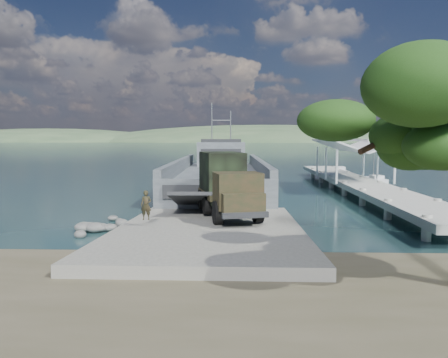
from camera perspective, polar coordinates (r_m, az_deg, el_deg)
ground at (r=25.40m, az=-1.70°, el=-6.81°), size 1400.00×1400.00×0.00m
boat_ramp at (r=24.37m, az=-1.86°, el=-6.73°), size 10.00×18.00×0.50m
shoreline_rocks at (r=27.01m, az=-14.94°, el=-6.25°), size 3.20×5.60×0.90m
distant_headlands at (r=586.79m, az=6.92°, el=4.82°), size 1000.00×240.00×48.00m
pier at (r=45.14m, az=16.68°, el=0.37°), size 6.40×44.00×6.10m
landing_craft at (r=47.24m, az=-0.57°, el=-0.06°), size 10.08×36.46×10.76m
military_truck at (r=27.62m, az=0.35°, el=-0.66°), size 4.54×8.81×3.92m
soldier at (r=24.32m, az=-10.13°, el=-4.29°), size 0.60×0.40×1.62m
sailboat_near at (r=55.12m, az=18.97°, el=-0.17°), size 2.19×4.91×5.78m
sailboat_far at (r=66.37m, az=14.64°, el=0.91°), size 1.92×6.00×7.25m
overhang_tree at (r=16.51m, az=27.18°, el=6.93°), size 8.21×7.57×7.46m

